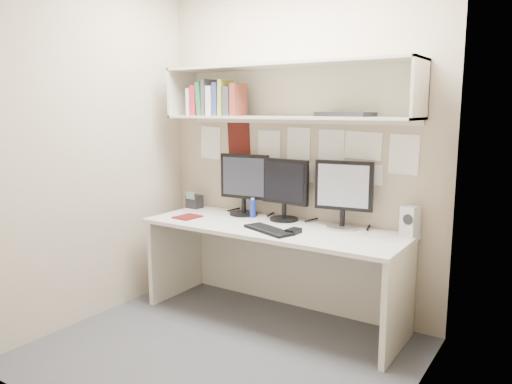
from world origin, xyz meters
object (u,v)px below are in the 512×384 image
Objects in this scene: desk at (273,272)px; monitor_center at (285,187)px; monitor_right at (344,192)px; desk_phone at (194,201)px; keyboard at (268,230)px; monitor_left at (244,182)px; maroon_notebook at (188,217)px; speaker at (410,221)px.

monitor_center is (-0.03, 0.22, 0.62)m from desk.
monitor_right is 3.31× the size of desk_phone.
monitor_center is 0.97× the size of monitor_right.
monitor_left is at bearing 162.31° from keyboard.
monitor_right reaches higher than maroon_notebook.
monitor_right is at bearing 21.03° from maroon_notebook.
monitor_right reaches higher than monitor_center.
monitor_center reaches higher than maroon_notebook.
speaker is 1.88m from desk_phone.
speaker is at bearing -4.33° from monitor_left.
keyboard is (0.06, -0.17, 0.37)m from desk.
maroon_notebook is 1.34× the size of desk_phone.
monitor_left is at bearing -175.50° from monitor_center.
monitor_left is 2.49× the size of maroon_notebook.
keyboard is at bearing -70.10° from desk.
monitor_left is (-0.41, 0.22, 0.63)m from desk.
speaker is 1.71m from maroon_notebook.
desk_phone is at bearing -174.97° from monitor_center.
keyboard is (0.47, -0.38, -0.26)m from monitor_left.
monitor_left is 0.57m from desk_phone.
maroon_notebook is (-0.70, -0.35, -0.26)m from monitor_center.
monitor_left is at bearing -165.18° from speaker.
speaker is (0.48, 0.04, -0.16)m from monitor_right.
keyboard is at bearing 2.05° from maroon_notebook.
monitor_center is 0.93m from desk_phone.
desk is 4.01× the size of monitor_left.
keyboard is at bearing -45.21° from monitor_left.
keyboard is 2.07× the size of maroon_notebook.
desk_phone is (-0.91, -0.01, -0.20)m from monitor_center.
speaker is at bearing 6.68° from monitor_center.
monitor_left reaches higher than maroon_notebook.
speaker is at bearing 17.71° from maroon_notebook.
monitor_left reaches higher than desk_phone.
desk is 0.41m from keyboard.
keyboard is 2.78× the size of desk_phone.
monitor_left is 0.87m from monitor_right.
desk is at bearing 14.80° from maroon_notebook.
monitor_right reaches higher than desk.
keyboard is 0.98m from speaker.
monitor_center is 2.31× the size of speaker.
monitor_left is 1.36m from speaker.
speaker is (1.35, 0.04, -0.17)m from monitor_left.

